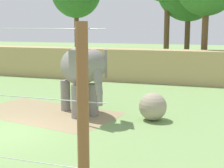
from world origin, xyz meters
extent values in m
plane|color=#759956|center=(0.00, 0.00, 0.00)|extent=(120.00, 120.00, 0.00)
cube|color=#937F5B|center=(-0.09, 2.71, 0.00)|extent=(6.64, 4.55, 0.01)
cube|color=tan|center=(0.00, 12.28, 1.07)|extent=(36.00, 1.80, 2.14)
cylinder|color=gray|center=(2.00, 2.95, 0.67)|extent=(0.42, 0.42, 1.34)
cylinder|color=gray|center=(1.48, 2.43, 0.67)|extent=(0.42, 0.42, 1.34)
cylinder|color=gray|center=(1.04, 3.92, 0.67)|extent=(0.42, 0.42, 1.34)
cylinder|color=gray|center=(0.51, 3.40, 0.67)|extent=(0.42, 0.42, 1.34)
ellipsoid|color=gray|center=(1.26, 3.18, 1.99)|extent=(2.70, 2.71, 1.53)
ellipsoid|color=gray|center=(2.36, 2.07, 2.26)|extent=(1.41, 1.41, 1.11)
cube|color=gray|center=(2.70, 2.54, 2.26)|extent=(0.38, 0.84, 1.05)
cube|color=gray|center=(1.88, 1.73, 2.26)|extent=(0.84, 0.39, 1.05)
cylinder|color=gray|center=(2.65, 1.78, 1.86)|extent=(0.55, 0.55, 0.60)
cylinder|color=gray|center=(2.73, 1.70, 1.44)|extent=(0.42, 0.42, 0.56)
cylinder|color=gray|center=(2.78, 1.64, 1.05)|extent=(0.28, 0.28, 0.53)
cylinder|color=gray|center=(0.28, 4.16, 1.89)|extent=(0.27, 0.27, 0.76)
sphere|color=gray|center=(4.46, 3.07, 0.55)|extent=(1.09, 1.09, 1.09)
cylinder|color=brown|center=(4.29, -3.36, 1.87)|extent=(0.25, 0.25, 3.74)
cylinder|color=brown|center=(4.06, 19.04, 2.29)|extent=(0.44, 0.44, 4.57)
cylinder|color=brown|center=(2.48, 18.09, 3.08)|extent=(0.44, 0.44, 6.16)
cylinder|color=brown|center=(5.69, 14.69, 2.39)|extent=(0.44, 0.44, 4.78)
cylinder|color=brown|center=(-6.37, 19.83, 2.45)|extent=(0.44, 0.44, 4.89)
camera|label=1|loc=(6.94, -9.41, 3.64)|focal=53.19mm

